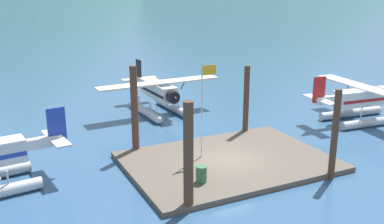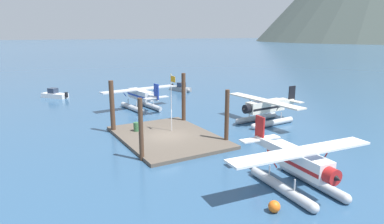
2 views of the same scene
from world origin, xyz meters
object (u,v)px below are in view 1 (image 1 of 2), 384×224
object	(u,v)px
flagpole	(204,99)
seaplane_white_stbd_fwd	(363,102)
fuel_drum	(201,174)
seaplane_cream_bow_centre	(159,94)

from	to	relation	value
flagpole	seaplane_white_stbd_fwd	world-z (taller)	flagpole
fuel_drum	flagpole	bearing A→B (deg)	60.65
fuel_drum	seaplane_cream_bow_centre	distance (m)	14.22
fuel_drum	seaplane_white_stbd_fwd	distance (m)	17.11
flagpole	fuel_drum	xyz separation A→B (m)	(-1.74, -3.09, -3.11)
flagpole	fuel_drum	size ratio (longest dim) A/B	6.44
flagpole	seaplane_cream_bow_centre	xyz separation A→B (m)	(1.45, 10.75, -2.27)
seaplane_white_stbd_fwd	seaplane_cream_bow_centre	world-z (taller)	same
seaplane_white_stbd_fwd	seaplane_cream_bow_centre	size ratio (longest dim) A/B	1.00
fuel_drum	seaplane_white_stbd_fwd	world-z (taller)	seaplane_white_stbd_fwd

